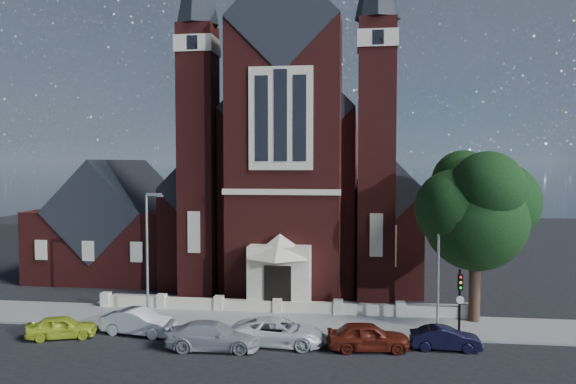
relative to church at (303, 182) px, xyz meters
name	(u,v)px	position (x,y,z in m)	size (l,w,h in m)	color
ground	(293,286)	(0.00, -7.94, -8.19)	(120.00, 120.00, 0.00)	black
pavement_strip	(273,322)	(0.00, -18.44, -8.19)	(60.00, 5.00, 0.12)	slate
forecourt_paving	(282,306)	(0.00, -14.44, -8.19)	(26.00, 3.00, 0.14)	slate
forecourt_wall	(278,313)	(0.00, -16.44, -8.19)	(24.00, 0.40, 0.90)	#B4A98F
church	(303,182)	(0.00, 0.00, 0.00)	(20.01, 34.90, 29.20)	#471613
parish_hall	(121,229)	(-16.00, -4.94, -4.17)	(12.00, 12.20, 10.24)	#471613
street_tree	(478,212)	(12.60, -17.23, -1.23)	(6.40, 6.60, 10.70)	black
street_lamp_left	(148,248)	(-7.91, -18.94, -3.59)	(1.16, 0.22, 8.09)	gray
street_lamp_right	(440,254)	(10.09, -18.94, -3.59)	(1.16, 0.22, 8.09)	gray
traffic_signal	(460,294)	(11.00, -20.52, -5.60)	(0.28, 0.42, 4.00)	black
car_lime_van	(62,327)	(-11.46, -23.17, -7.54)	(1.52, 3.79, 1.29)	#B1C527
car_silver_a	(139,322)	(-7.34, -21.95, -7.45)	(1.55, 4.45, 1.46)	#B3B7BC
car_silver_b	(213,336)	(-2.40, -23.93, -7.46)	(2.05, 5.03, 1.46)	gray
car_white_suv	(279,332)	(0.99, -22.76, -7.46)	(2.40, 5.21, 1.45)	white
car_dark_red	(368,336)	(5.84, -23.01, -7.44)	(1.77, 4.40, 1.50)	#57190E
car_navy	(445,338)	(9.96, -22.38, -7.58)	(1.29, 3.71, 1.22)	black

